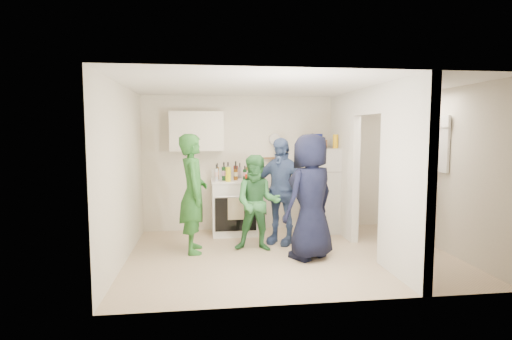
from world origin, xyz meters
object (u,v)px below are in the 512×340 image
Objects in this scene: yellow_cup_stack_top at (335,141)px; person_green_center at (257,203)px; person_navy at (310,197)px; fridge at (321,190)px; person_green_left at (193,193)px; blue_bowl at (316,137)px; wicker_basket at (316,144)px; person_nook at (405,190)px; person_denim at (280,191)px; stove at (234,207)px.

yellow_cup_stack_top is 0.17× the size of person_green_center.
person_navy is at bearing -22.98° from person_green_center.
person_green_left is (-2.31, -0.99, 0.14)m from fridge.
blue_bowl is at bearing 52.53° from person_green_center.
fridge is 0.98m from blue_bowl.
wicker_basket is 0.20× the size of person_nook.
person_nook is at bearing -38.41° from blue_bowl.
person_nook is (2.47, 0.11, 0.14)m from person_green_center.
blue_bowl is 0.96× the size of yellow_cup_stack_top.
person_denim is 2.06m from person_nook.
person_green_left is at bearing -133.11° from person_denim.
wicker_basket is at bearing 154.89° from yellow_cup_stack_top.
person_green_center is (-1.23, -1.09, -1.00)m from blue_bowl.
person_nook is at bearing -39.31° from fridge.
wicker_basket is at bearing -68.51° from person_green_left.
person_nook is (1.14, -0.93, 0.12)m from fridge.
person_green_left reaches higher than person_nook.
blue_bowl is 2.58m from person_green_left.
person_navy is (0.99, -1.55, 0.42)m from stove.
fridge is at bearing 48.99° from person_green_center.
person_green_center is at bearing -105.39° from person_denim.
person_navy reaches higher than person_nook.
person_nook is at bearing -42.17° from yellow_cup_stack_top.
blue_bowl reaches higher than yellow_cup_stack_top.
fridge is 4.41× the size of wicker_basket.
person_green_center is at bearing -138.31° from wicker_basket.
fridge is at bearing -26.57° from wicker_basket.
person_navy is (0.29, -0.83, 0.04)m from person_denim.
wicker_basket is 0.19× the size of person_navy.
person_green_left is at bearing -172.42° from person_green_center.
person_nook is (1.24, -0.98, -0.73)m from wicker_basket.
person_navy reaches higher than wicker_basket.
stove is 1.30m from person_green_left.
person_denim is at bearing -142.50° from fridge.
person_green_left is 1.00× the size of person_navy.
stove is at bearing 175.93° from yellow_cup_stack_top.
fridge is at bearing -70.51° from person_green_left.
fridge is at bearing -1.07° from stove.
person_denim is (0.70, -0.72, 0.38)m from stove.
person_green_left is 1.22× the size of person_green_center.
stove is 3.93× the size of yellow_cup_stack_top.
person_green_left reaches higher than fridge.
fridge is 0.85× the size of person_green_left.
stove is at bearing -91.42° from person_navy.
person_navy is 1.85m from person_nook.
yellow_cup_stack_top is (1.83, -0.13, 1.18)m from stove.
fridge reaches higher than person_green_center.
person_navy is at bearing -35.69° from person_denim.
stove is 1.88m from wicker_basket.
person_navy is 1.02× the size of person_nook.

